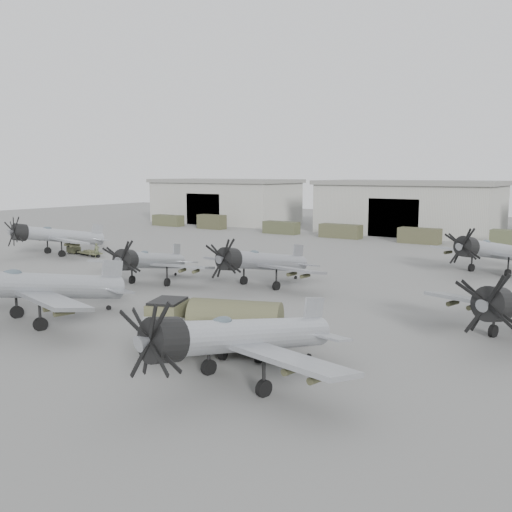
{
  "coord_description": "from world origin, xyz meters",
  "views": [
    {
      "loc": [
        32.15,
        -29.43,
        9.94
      ],
      "look_at": [
        3.42,
        12.58,
        2.5
      ],
      "focal_mm": 40.0,
      "sensor_mm": 36.0,
      "label": 1
    }
  ],
  "objects_px": {
    "aircraft_mid_1": "(148,261)",
    "aircraft_near_1": "(24,286)",
    "fuel_tanker": "(216,321)",
    "ground_crew": "(97,250)",
    "aircraft_mid_0": "(53,236)",
    "aircraft_far_1": "(489,251)",
    "aircraft_mid_2": "(259,262)",
    "tug_trailer": "(80,251)",
    "aircraft_near_2": "(232,337)"
  },
  "relations": [
    {
      "from": "aircraft_mid_1",
      "to": "aircraft_near_1",
      "type": "bearing_deg",
      "value": -92.82
    },
    {
      "from": "fuel_tanker",
      "to": "aircraft_near_1",
      "type": "bearing_deg",
      "value": 170.12
    },
    {
      "from": "ground_crew",
      "to": "fuel_tanker",
      "type": "bearing_deg",
      "value": -98.01
    },
    {
      "from": "fuel_tanker",
      "to": "aircraft_mid_0",
      "type": "bearing_deg",
      "value": 134.71
    },
    {
      "from": "aircraft_mid_0",
      "to": "aircraft_far_1",
      "type": "relative_size",
      "value": 1.03
    },
    {
      "from": "aircraft_near_1",
      "to": "aircraft_mid_2",
      "type": "relative_size",
      "value": 1.12
    },
    {
      "from": "tug_trailer",
      "to": "aircraft_far_1",
      "type": "bearing_deg",
      "value": 23.58
    },
    {
      "from": "fuel_tanker",
      "to": "tug_trailer",
      "type": "xyz_separation_m",
      "value": [
        -37.68,
        20.66,
        -1.26
      ]
    },
    {
      "from": "aircraft_near_1",
      "to": "aircraft_mid_0",
      "type": "bearing_deg",
      "value": 154.81
    },
    {
      "from": "aircraft_near_1",
      "to": "aircraft_mid_0",
      "type": "xyz_separation_m",
      "value": [
        -25.9,
        21.11,
        -0.16
      ]
    },
    {
      "from": "aircraft_far_1",
      "to": "fuel_tanker",
      "type": "bearing_deg",
      "value": -81.82
    },
    {
      "from": "aircraft_near_2",
      "to": "aircraft_mid_0",
      "type": "distance_m",
      "value": 49.08
    },
    {
      "from": "aircraft_mid_1",
      "to": "aircraft_mid_2",
      "type": "relative_size",
      "value": 0.95
    },
    {
      "from": "aircraft_near_2",
      "to": "aircraft_mid_2",
      "type": "relative_size",
      "value": 1.03
    },
    {
      "from": "fuel_tanker",
      "to": "tug_trailer",
      "type": "relative_size",
      "value": 1.32
    },
    {
      "from": "aircraft_far_1",
      "to": "ground_crew",
      "type": "relative_size",
      "value": 7.46
    },
    {
      "from": "tug_trailer",
      "to": "ground_crew",
      "type": "distance_m",
      "value": 3.96
    },
    {
      "from": "aircraft_mid_1",
      "to": "aircraft_mid_2",
      "type": "xyz_separation_m",
      "value": [
        8.71,
        4.69,
        0.12
      ]
    },
    {
      "from": "aircraft_mid_0",
      "to": "fuel_tanker",
      "type": "height_order",
      "value": "aircraft_mid_0"
    },
    {
      "from": "aircraft_near_1",
      "to": "ground_crew",
      "type": "distance_m",
      "value": 30.14
    },
    {
      "from": "aircraft_near_2",
      "to": "aircraft_mid_2",
      "type": "height_order",
      "value": "aircraft_near_2"
    },
    {
      "from": "aircraft_near_1",
      "to": "aircraft_near_2",
      "type": "xyz_separation_m",
      "value": [
        17.88,
        -1.08,
        -0.21
      ]
    },
    {
      "from": "aircraft_far_1",
      "to": "fuel_tanker",
      "type": "xyz_separation_m",
      "value": [
        -6.95,
        -34.52,
        -0.65
      ]
    },
    {
      "from": "ground_crew",
      "to": "aircraft_mid_1",
      "type": "bearing_deg",
      "value": -93.85
    },
    {
      "from": "aircraft_far_1",
      "to": "tug_trailer",
      "type": "xyz_separation_m",
      "value": [
        -44.64,
        -13.86,
        -1.91
      ]
    },
    {
      "from": "aircraft_near_1",
      "to": "aircraft_far_1",
      "type": "bearing_deg",
      "value": 74.57
    },
    {
      "from": "aircraft_far_1",
      "to": "aircraft_mid_1",
      "type": "bearing_deg",
      "value": -116.55
    },
    {
      "from": "aircraft_mid_1",
      "to": "fuel_tanker",
      "type": "xyz_separation_m",
      "value": [
        16.86,
        -11.61,
        -0.45
      ]
    },
    {
      "from": "fuel_tanker",
      "to": "ground_crew",
      "type": "xyz_separation_m",
      "value": [
        -33.79,
        20.07,
        -0.85
      ]
    },
    {
      "from": "aircraft_mid_0",
      "to": "fuel_tanker",
      "type": "distance_m",
      "value": 43.98
    },
    {
      "from": "tug_trailer",
      "to": "aircraft_near_2",
      "type": "bearing_deg",
      "value": -24.01
    },
    {
      "from": "aircraft_mid_0",
      "to": "aircraft_mid_2",
      "type": "bearing_deg",
      "value": 8.11
    },
    {
      "from": "aircraft_mid_2",
      "to": "aircraft_far_1",
      "type": "xyz_separation_m",
      "value": [
        15.11,
        18.21,
        0.09
      ]
    },
    {
      "from": "aircraft_mid_1",
      "to": "fuel_tanker",
      "type": "distance_m",
      "value": 20.48
    },
    {
      "from": "aircraft_far_1",
      "to": "tug_trailer",
      "type": "distance_m",
      "value": 46.78
    },
    {
      "from": "aircraft_mid_0",
      "to": "aircraft_mid_1",
      "type": "bearing_deg",
      "value": -4.61
    },
    {
      "from": "tug_trailer",
      "to": "fuel_tanker",
      "type": "bearing_deg",
      "value": -22.4
    },
    {
      "from": "aircraft_mid_0",
      "to": "fuel_tanker",
      "type": "bearing_deg",
      "value": -12.81
    },
    {
      "from": "aircraft_near_1",
      "to": "aircraft_mid_2",
      "type": "bearing_deg",
      "value": 86.86
    },
    {
      "from": "tug_trailer",
      "to": "ground_crew",
      "type": "bearing_deg",
      "value": -2.32
    },
    {
      "from": "aircraft_near_1",
      "to": "aircraft_far_1",
      "type": "distance_m",
      "value": 42.61
    },
    {
      "from": "aircraft_near_1",
      "to": "tug_trailer",
      "type": "relative_size",
      "value": 2.29
    },
    {
      "from": "ground_crew",
      "to": "aircraft_mid_0",
      "type": "bearing_deg",
      "value": 126.93
    },
    {
      "from": "aircraft_near_2",
      "to": "ground_crew",
      "type": "xyz_separation_m",
      "value": [
        -37.68,
        23.74,
        -1.48
      ]
    },
    {
      "from": "aircraft_near_1",
      "to": "fuel_tanker",
      "type": "relative_size",
      "value": 1.73
    },
    {
      "from": "aircraft_mid_0",
      "to": "aircraft_far_1",
      "type": "distance_m",
      "value": 49.49
    },
    {
      "from": "aircraft_mid_2",
      "to": "aircraft_near_2",
      "type": "bearing_deg",
      "value": -51.85
    },
    {
      "from": "aircraft_near_1",
      "to": "aircraft_far_1",
      "type": "height_order",
      "value": "aircraft_near_1"
    },
    {
      "from": "aircraft_mid_2",
      "to": "aircraft_far_1",
      "type": "height_order",
      "value": "aircraft_far_1"
    },
    {
      "from": "aircraft_near_2",
      "to": "aircraft_far_1",
      "type": "height_order",
      "value": "aircraft_far_1"
    }
  ]
}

